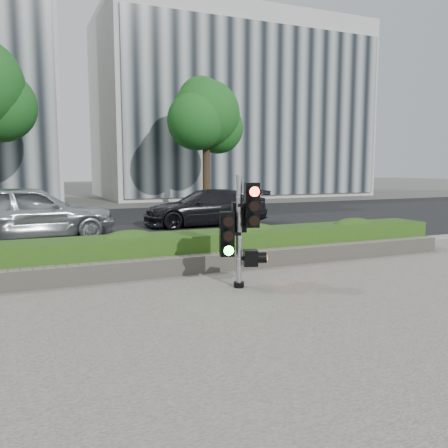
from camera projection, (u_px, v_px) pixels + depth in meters
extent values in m
plane|color=#51514C|center=(242.00, 299.00, 7.46)|extent=(120.00, 120.00, 0.00)
cube|color=#9E9389|center=(342.00, 356.00, 5.18)|extent=(16.00, 11.00, 0.03)
cube|color=black|center=(118.00, 225.00, 16.55)|extent=(60.00, 13.00, 0.02)
cube|color=gray|center=(179.00, 259.00, 10.32)|extent=(60.00, 0.25, 0.12)
cube|color=gray|center=(200.00, 264.00, 9.16)|extent=(12.00, 0.32, 0.34)
cube|color=#4E7F27|center=(188.00, 250.00, 9.73)|extent=(12.00, 1.00, 0.68)
cube|color=#B7B7B2|center=(229.00, 111.00, 33.84)|extent=(18.00, 10.00, 12.00)
sphere|color=#17511B|center=(0.00, 106.00, 18.98)|extent=(2.88, 2.88, 2.88)
cylinder|color=black|center=(206.00, 172.00, 23.52)|extent=(0.36, 0.36, 3.58)
sphere|color=#17511B|center=(206.00, 114.00, 23.18)|extent=(3.33, 3.33, 3.33)
sphere|color=#17511B|center=(218.00, 128.00, 23.85)|extent=(2.56, 2.56, 2.56)
sphere|color=#17511B|center=(196.00, 121.00, 22.62)|extent=(2.82, 2.82, 2.82)
sphere|color=#17511B|center=(201.00, 100.00, 23.67)|extent=(2.30, 2.30, 2.30)
cylinder|color=black|center=(239.00, 285.00, 8.05)|extent=(0.18, 0.18, 0.09)
cylinder|color=gray|center=(239.00, 233.00, 7.94)|extent=(0.09, 0.09, 1.86)
cylinder|color=gray|center=(239.00, 176.00, 7.83)|extent=(0.12, 0.12, 0.05)
cube|color=#FF1107|center=(252.00, 205.00, 7.88)|extent=(0.30, 0.30, 0.74)
cube|color=#14E51E|center=(227.00, 234.00, 7.89)|extent=(0.30, 0.30, 0.74)
cube|color=black|center=(239.00, 217.00, 8.12)|extent=(0.30, 0.30, 0.51)
cube|color=orange|center=(250.00, 258.00, 8.04)|extent=(0.30, 0.30, 0.27)
imported|color=#B0B4B8|center=(29.00, 212.00, 13.13)|extent=(4.72, 2.18, 1.57)
imported|color=black|center=(205.00, 208.00, 16.42)|extent=(4.40, 2.00, 1.25)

